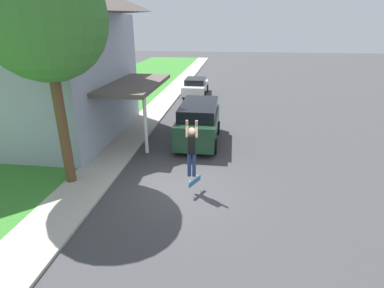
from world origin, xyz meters
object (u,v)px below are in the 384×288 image
skateboard (195,181)px  skateboarder (192,148)px  car_down_street (196,87)px  lawn_tree_near (44,19)px  suv_parked (199,122)px

skateboard → skateboarder: bearing=142.6°
car_down_street → skateboard: size_ratio=6.05×
lawn_tree_near → skateboarder: (4.66, -0.05, -4.09)m
skateboarder → skateboard: bearing=-37.4°
suv_parked → skateboarder: bearing=-86.5°
car_down_street → suv_parked: bearing=-82.3°
lawn_tree_near → car_down_street: (2.84, 16.04, -5.11)m
suv_parked → skateboard: (0.42, -5.06, -0.60)m
car_down_street → skateboard: bearing=-83.2°
skateboard → lawn_tree_near: bearing=178.4°
car_down_street → skateboarder: 16.22m
lawn_tree_near → skateboard: size_ratio=10.86×
lawn_tree_near → suv_parked: bearing=48.5°
lawn_tree_near → skateboard: 7.16m
suv_parked → car_down_street: bearing=97.7°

